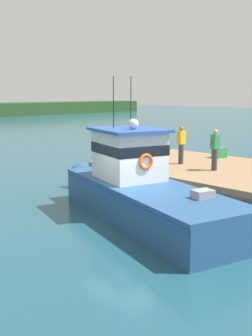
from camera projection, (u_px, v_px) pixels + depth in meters
name	position (u px, v px, depth m)	size (l,w,h in m)	color
ground_plane	(132.00, 219.00, 13.78)	(200.00, 200.00, 0.00)	#1E4C5B
dock	(213.00, 169.00, 16.88)	(6.00, 9.00, 1.20)	#4C3D2D
main_fishing_boat	(138.00, 188.00, 13.88)	(4.61, 9.93, 4.80)	#285184
crate_stack_mid_dock	(219.00, 153.00, 19.13)	(0.60, 0.44, 0.47)	#2D8442
crate_stack_near_edge	(149.00, 154.00, 19.17)	(0.60, 0.44, 0.35)	orange
crate_single_by_cleat	(123.00, 158.00, 17.57)	(0.60, 0.44, 0.46)	#3370B2
deckhand_by_the_boat	(215.00, 149.00, 15.87)	(0.36, 0.22, 1.63)	#383842
deckhand_further_back	(181.00, 144.00, 17.33)	(0.36, 0.22, 1.63)	#383842
mooring_buoy_spare_mooring	(99.00, 152.00, 27.66)	(0.49, 0.49, 0.49)	silver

